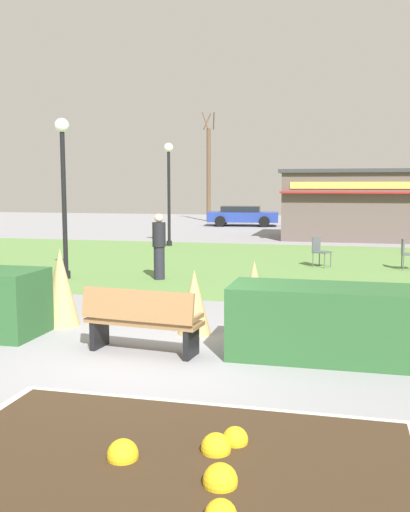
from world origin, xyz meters
The scene contains 19 objects.
ground_plane centered at (0.00, 0.00, 0.00)m, with size 80.00×80.00×0.00m, color gray.
lawn_patch centered at (0.00, 10.00, 0.00)m, with size 36.00×12.00×0.01m, color #5B8442.
flower_bed centered at (1.26, -3.17, 0.09)m, with size 4.15×2.59×0.32m.
park_bench centered at (-0.18, 0.09, 0.48)m, with size 1.75×0.70×0.95m.
hedge_right centered at (2.29, 0.50, 0.50)m, with size 2.49×1.10×1.01m, color #28562B.
ornamental_grass_behind_left centered at (-2.11, 1.35, 0.67)m, with size 0.63×0.63×1.34m, color tan.
ornamental_grass_behind_right centered at (0.27, 1.33, 0.52)m, with size 0.54×0.54×1.05m, color tan.
ornamental_grass_behind_center centered at (1.81, 1.65, 0.46)m, with size 0.53×0.53×0.93m, color tan.
ornamental_grass_behind_far centered at (1.14, 1.99, 0.57)m, with size 0.58×0.58×1.14m, color tan.
lamppost_mid centered at (-4.40, 5.98, 2.58)m, with size 0.36×0.36×4.09m.
lamppost_far centered at (-4.25, 14.53, 2.58)m, with size 0.36×0.36×4.09m.
trash_bin centered at (2.51, 0.31, 0.40)m, with size 0.52×0.52×0.79m, color #2D4233.
food_kiosk centered at (3.52, 19.50, 1.57)m, with size 7.50×4.60×3.12m.
cafe_chair_west centered at (4.34, 9.73, 0.53)m, with size 0.45×0.45×0.89m.
cafe_chair_east centered at (1.89, 9.75, 0.53)m, with size 0.59×0.59×0.89m.
person_strolling centered at (-2.01, 6.42, 0.86)m, with size 0.34×0.34×1.69m.
parked_car_west_slot centered at (-3.40, 26.80, 0.64)m, with size 4.36×2.37×1.20m.
parked_car_center_slot centered at (1.73, 26.81, 0.64)m, with size 4.24×2.13×1.20m.
tree_right_bg centered at (-6.49, 30.87, 3.30)m, with size 0.91×0.96×7.33m.
Camera 1 is at (2.58, -7.46, 2.38)m, focal length 40.21 mm.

